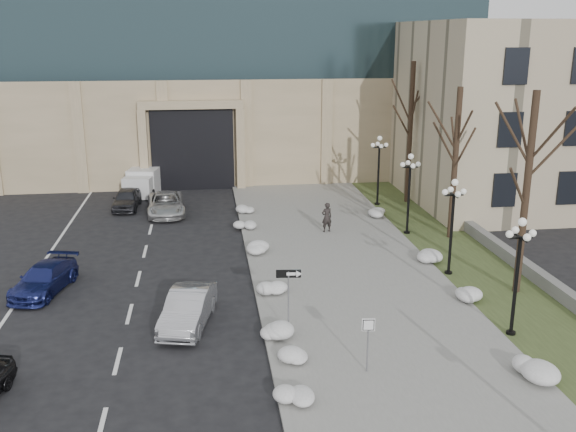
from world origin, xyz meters
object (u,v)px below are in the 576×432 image
object	(u,v)px
keep_sign	(368,334)
lamppost_c	(409,183)
box_truck	(147,179)
lamppost_a	(518,261)
lamppost_b	(453,214)
car_d	(166,204)
car_e	(127,199)
car_c	(44,279)
one_way_sign	(293,281)
pedestrian	(327,217)
car_b	(188,308)
lamppost_d	(379,161)

from	to	relation	value
keep_sign	lamppost_c	size ratio (longest dim) A/B	0.44
box_truck	lamppost_a	xyz separation A→B (m)	(15.75, -25.80, 2.19)
lamppost_b	lamppost_c	world-z (taller)	same
car_d	lamppost_a	xyz separation A→B (m)	(14.03, -19.29, 2.38)
car_e	box_truck	distance (m)	4.90
lamppost_b	car_c	bearing A→B (deg)	178.70
lamppost_a	lamppost_b	world-z (taller)	same
car_e	lamppost_c	bearing A→B (deg)	-22.83
car_e	one_way_sign	size ratio (longest dim) A/B	1.49
pedestrian	box_truck	world-z (taller)	pedestrian
lamppost_a	car_c	bearing A→B (deg)	159.79
car_c	lamppost_c	bearing A→B (deg)	32.01
car_c	box_truck	xyz separation A→B (m)	(3.07, 18.87, 0.26)
one_way_sign	pedestrian	bearing A→B (deg)	78.77
lamppost_b	lamppost_c	distance (m)	6.50
car_b	pedestrian	xyz separation A→B (m)	(7.76, 11.22, 0.27)
car_b	car_c	distance (m)	7.78
car_d	lamppost_c	size ratio (longest dim) A/B	1.04
keep_sign	pedestrian	bearing A→B (deg)	90.77
car_e	keep_sign	size ratio (longest dim) A/B	1.90
car_b	car_d	distance (m)	16.75
box_truck	lamppost_b	world-z (taller)	lamppost_b
car_e	one_way_sign	distance (m)	21.45
pedestrian	keep_sign	distance (m)	16.01
car_b	one_way_sign	size ratio (longest dim) A/B	1.64
lamppost_c	pedestrian	bearing A→B (deg)	169.60
box_truck	keep_sign	size ratio (longest dim) A/B	2.90
lamppost_a	car_d	bearing A→B (deg)	126.03
box_truck	keep_sign	distance (m)	29.47
car_d	keep_sign	size ratio (longest dim) A/B	2.39
box_truck	one_way_sign	world-z (taller)	one_way_sign
keep_sign	box_truck	bearing A→B (deg)	115.55
car_d	lamppost_a	size ratio (longest dim) A/B	1.04
car_b	box_truck	xyz separation A→B (m)	(-3.42, 23.18, 0.17)
keep_sign	lamppost_b	distance (m)	10.71
car_e	lamppost_a	xyz separation A→B (m)	(16.67, -20.99, 2.40)
car_e	car_c	bearing A→B (deg)	-95.90
lamppost_d	lamppost_b	bearing A→B (deg)	-90.00
one_way_sign	lamppost_d	world-z (taller)	lamppost_d
car_d	keep_sign	bearing A→B (deg)	-73.90
pedestrian	lamppost_b	xyz separation A→B (m)	(4.57, -7.34, 2.08)
car_b	lamppost_c	size ratio (longest dim) A/B	0.92
box_truck	lamppost_d	xyz separation A→B (m)	(15.75, -6.30, 2.19)
car_b	car_e	bearing A→B (deg)	115.80
keep_sign	lamppost_a	world-z (taller)	lamppost_a
car_b	lamppost_c	xyz separation A→B (m)	(12.33, 10.38, 2.35)
lamppost_a	car_b	bearing A→B (deg)	168.00
car_e	lamppost_b	xyz separation A→B (m)	(16.67, -14.49, 2.40)
one_way_sign	lamppost_b	world-z (taller)	lamppost_b
car_d	car_e	xyz separation A→B (m)	(-2.64, 1.70, -0.02)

